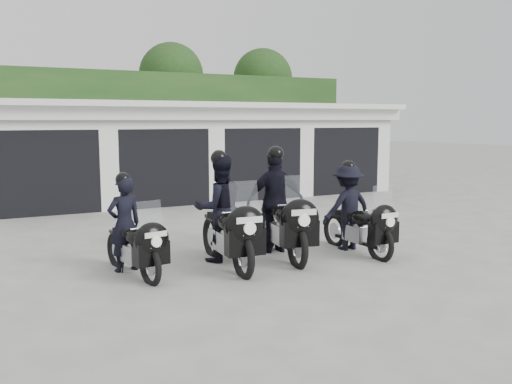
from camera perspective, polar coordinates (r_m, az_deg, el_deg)
name	(u,v)px	position (r m, az deg, el deg)	size (l,w,h in m)	color
ground	(250,247)	(10.58, -0.59, -5.81)	(80.00, 80.00, 0.00)	#9F9F9A
garage_block	(141,152)	(17.91, -12.03, 4.16)	(16.40, 6.80, 2.96)	white
background_vegetation	(118,112)	(22.70, -14.36, 8.18)	(20.00, 3.90, 5.80)	#193A15
police_bike_a	(131,234)	(8.83, -12.97, -4.30)	(0.79, 1.90, 1.67)	black
police_bike_b	(223,215)	(9.25, -3.44, -2.44)	(0.94, 2.30, 2.00)	black
police_bike_c	(279,208)	(9.87, 2.45, -1.67)	(1.20, 2.33, 2.04)	black
police_bike_d	(353,212)	(10.30, 10.13, -2.05)	(1.07, 2.02, 1.75)	black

